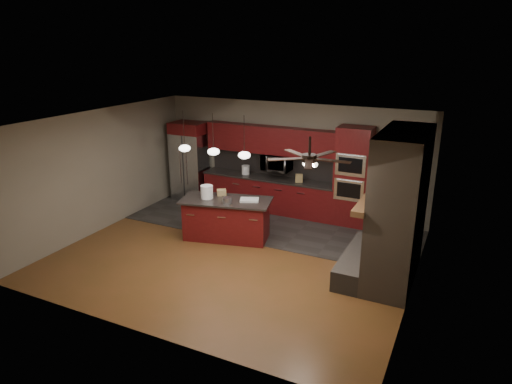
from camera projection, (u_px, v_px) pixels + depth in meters
The scene contains 22 objects.
ground at pixel (236, 254), 9.53m from camera, with size 7.00×7.00×0.00m, color brown.
ceiling at pixel (234, 121), 8.65m from camera, with size 7.00×6.00×0.02m, color white.
back_wall at pixel (291, 158), 11.66m from camera, with size 7.00×0.02×2.80m, color slate.
right_wall at pixel (419, 219), 7.65m from camera, with size 0.02×6.00×2.80m, color slate.
left_wall at pixel (102, 170), 10.53m from camera, with size 0.02×6.00×2.80m, color slate.
slate_tile_patch at pixel (271, 224), 11.07m from camera, with size 7.00×2.40×0.01m, color #2C2A27.
fireplace_column at pixel (394, 213), 8.21m from camera, with size 1.30×2.10×2.80m.
back_cabinetry at pixel (269, 177), 11.79m from camera, with size 3.59×0.64×2.20m.
oven_tower at pixel (353, 177), 10.76m from camera, with size 0.80×0.63×2.38m.
microwave at pixel (277, 163), 11.59m from camera, with size 0.73×0.41×0.50m, color silver.
refrigerator at pixel (191, 161), 12.59m from camera, with size 0.93×0.75×2.16m.
kitchen_island at pixel (226, 219), 10.18m from camera, with size 2.13×1.34×0.92m.
white_bucket at pixel (207, 192), 10.09m from camera, with size 0.27×0.27×0.29m, color white.
paint_can at pixel (227, 200), 9.80m from camera, with size 0.19×0.19×0.13m, color #AAA9AE.
paint_tray at pixel (249, 200), 9.96m from camera, with size 0.40×0.28×0.04m, color silver.
cardboard_box at pixel (222, 192), 10.31m from camera, with size 0.20×0.15×0.13m, color #997F4F.
counter_bucket at pixel (246, 170), 11.99m from camera, with size 0.21×0.21×0.23m, color silver.
counter_box at pixel (299, 178), 11.33m from camera, with size 0.18×0.14×0.20m, color #99804F.
pendant_left at pixel (185, 148), 10.19m from camera, with size 0.26×0.26×0.92m.
pendant_center at pixel (214, 151), 9.88m from camera, with size 0.26×0.26×0.92m.
pendant_right at pixel (244, 155), 9.57m from camera, with size 0.26×0.26×0.92m.
ceiling_fan at pixel (309, 158), 7.33m from camera, with size 1.27×1.33×0.41m.
Camera 1 is at (4.12, -7.60, 4.25)m, focal length 32.00 mm.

